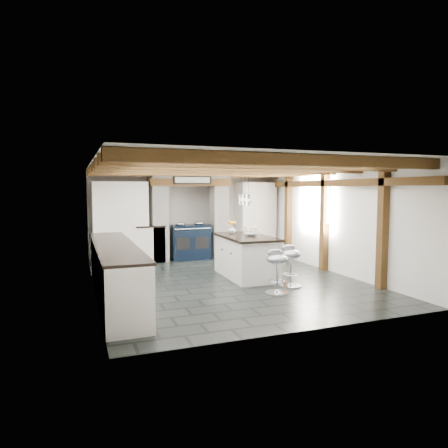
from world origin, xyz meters
name	(u,v)px	position (x,y,z in m)	size (l,w,h in m)	color
ground	(226,281)	(0.00, 0.00, 0.00)	(6.00, 6.00, 0.00)	black
room_shell	(179,223)	(-0.61, 1.42, 1.07)	(6.00, 6.03, 6.00)	white
range_cooker	(190,241)	(0.00, 2.68, 0.47)	(1.00, 0.63, 0.99)	black
kitchen_island	(246,256)	(0.51, 0.20, 0.44)	(0.96, 1.77, 1.15)	white
bar_stool_near	(290,261)	(0.95, -0.87, 0.49)	(0.48, 0.48, 0.79)	silver
bar_stool_far	(277,266)	(0.47, -1.24, 0.48)	(0.42, 0.42, 0.78)	silver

